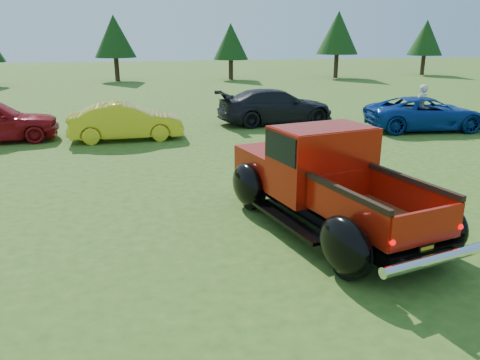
# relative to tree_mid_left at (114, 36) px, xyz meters

# --- Properties ---
(ground) EXTENTS (120.00, 120.00, 0.00)m
(ground) POSITION_rel_tree_mid_left_xyz_m (3.00, -31.00, -3.38)
(ground) COLOR #2E5117
(ground) RESTS_ON ground
(tree_mid_left) EXTENTS (3.20, 3.20, 5.00)m
(tree_mid_left) POSITION_rel_tree_mid_left_xyz_m (0.00, 0.00, 0.00)
(tree_mid_left) COLOR #332114
(tree_mid_left) RESTS_ON ground
(tree_mid_right) EXTENTS (2.82, 2.82, 4.40)m
(tree_mid_right) POSITION_rel_tree_mid_left_xyz_m (9.00, -1.00, -0.41)
(tree_mid_right) COLOR #332114
(tree_mid_right) RESTS_ON ground
(tree_east) EXTENTS (3.46, 3.46, 5.40)m
(tree_east) POSITION_rel_tree_mid_left_xyz_m (18.00, -1.50, 0.27)
(tree_east) COLOR #332114
(tree_east) RESTS_ON ground
(tree_far_east) EXTENTS (3.07, 3.07, 4.80)m
(tree_far_east) POSITION_rel_tree_mid_left_xyz_m (27.00, -0.50, -0.14)
(tree_far_east) COLOR #332114
(tree_far_east) RESTS_ON ground
(pickup_truck) EXTENTS (3.20, 5.35, 1.88)m
(pickup_truck) POSITION_rel_tree_mid_left_xyz_m (4.05, -31.11, -2.49)
(pickup_truck) COLOR black
(pickup_truck) RESTS_ON ground
(show_car_yellow) EXTENTS (3.86, 1.37, 1.27)m
(show_car_yellow) POSITION_rel_tree_mid_left_xyz_m (0.49, -22.55, -2.75)
(show_car_yellow) COLOR gold
(show_car_yellow) RESTS_ON ground
(show_car_grey) EXTENTS (4.92, 2.30, 1.39)m
(show_car_grey) POSITION_rel_tree_mid_left_xyz_m (6.50, -20.70, -2.69)
(show_car_grey) COLOR black
(show_car_grey) RESTS_ON ground
(show_car_blue) EXTENTS (4.73, 2.65, 1.25)m
(show_car_blue) POSITION_rel_tree_mid_left_xyz_m (11.63, -23.43, -2.76)
(show_car_blue) COLOR navy
(show_car_blue) RESTS_ON ground
(spectator) EXTENTS (0.74, 0.63, 1.71)m
(spectator) POSITION_rel_tree_mid_left_xyz_m (11.45, -23.30, -2.53)
(spectator) COLOR beige
(spectator) RESTS_ON ground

